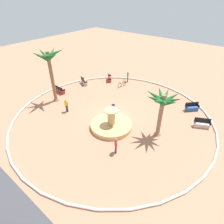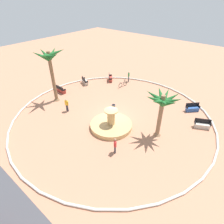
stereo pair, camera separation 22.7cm
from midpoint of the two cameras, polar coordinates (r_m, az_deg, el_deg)
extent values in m
plane|color=tan|center=(21.36, -0.22, -1.40)|extent=(80.00, 80.00, 0.00)
torus|color=silver|center=(21.30, -0.22, -1.18)|extent=(21.80, 21.80, 0.20)
cylinder|color=tan|center=(19.70, -0.55, -4.01)|extent=(4.32, 4.32, 0.45)
cylinder|color=teal|center=(19.73, -0.55, -4.09)|extent=(3.80, 3.80, 0.34)
cylinder|color=tan|center=(19.11, -0.56, -1.65)|extent=(0.78, 0.78, 1.53)
cylinder|color=#E0B370|center=(18.65, -0.58, 0.42)|extent=(1.38, 1.38, 0.12)
cylinder|color=brown|center=(24.15, -17.87, 9.76)|extent=(0.41, 0.41, 6.25)
cone|color=brown|center=(25.38, -16.77, 3.84)|extent=(0.78, 0.78, 0.50)
cone|color=#1E6028|center=(23.97, -20.19, 16.16)|extent=(1.96, 0.63, 1.31)
cone|color=#1E6028|center=(23.38, -21.10, 15.46)|extent=(1.63, 1.85, 1.38)
cone|color=#1E6028|center=(22.52, -20.37, 15.45)|extent=(1.27, 2.03, 1.07)
cone|color=#1E6028|center=(22.55, -17.83, 15.63)|extent=(1.96, 0.61, 1.27)
cone|color=#1E6028|center=(23.35, -16.87, 16.74)|extent=(1.33, 2.02, 1.02)
cone|color=#1E6028|center=(23.95, -18.03, 16.48)|extent=(1.33, 1.98, 1.35)
cylinder|color=#8E6B4C|center=(18.11, 13.98, -1.19)|extent=(0.39, 0.39, 4.42)
cone|color=#8E6B4C|center=(19.27, 13.20, -5.98)|extent=(0.75, 0.75, 0.50)
cone|color=#1E6028|center=(17.32, 12.39, 4.82)|extent=(1.83, 0.79, 1.10)
cone|color=#1E6028|center=(16.89, 12.38, 3.83)|extent=(1.62, 1.66, 1.19)
cone|color=#1E6028|center=(16.56, 13.34, 3.11)|extent=(0.78, 1.83, 1.17)
cone|color=#1E6028|center=(16.54, 15.23, 2.53)|extent=(1.49, 1.74, 1.27)
cone|color=#1E6028|center=(16.77, 16.52, 2.65)|extent=(1.83, 1.10, 1.32)
cone|color=#1E6028|center=(17.08, 17.29, 3.33)|extent=(1.84, 0.97, 1.22)
cone|color=#1E6028|center=(17.53, 16.98, 4.13)|extent=(1.49, 1.75, 1.25)
cone|color=#1E6028|center=(17.81, 15.53, 4.78)|extent=(0.81, 1.81, 1.30)
cone|color=#1E6028|center=(17.78, 14.11, 5.43)|extent=(1.63, 1.67, 1.07)
cube|color=#B73D33|center=(29.72, -0.95, 10.20)|extent=(1.43, 1.53, 0.12)
cube|color=black|center=(29.60, -1.37, 10.72)|extent=(1.12, 1.25, 0.50)
cube|color=#9C342B|center=(29.83, -0.94, 9.75)|extent=(1.32, 1.41, 0.39)
cube|color=black|center=(30.36, -0.99, 11.00)|extent=(0.39, 0.36, 0.24)
cube|color=black|center=(28.98, -0.91, 9.86)|extent=(0.39, 0.36, 0.24)
cube|color=beige|center=(28.96, -8.58, 9.16)|extent=(1.66, 1.13, 0.12)
cube|color=black|center=(28.79, -9.03, 9.62)|extent=(1.48, 0.75, 0.50)
cube|color=#B6ADA0|center=(29.07, -8.54, 8.71)|extent=(1.53, 1.04, 0.39)
cube|color=black|center=(29.57, -9.08, 9.94)|extent=(0.26, 0.44, 0.24)
cube|color=black|center=(28.25, -8.11, 8.87)|extent=(0.26, 0.44, 0.24)
cube|color=#335BA8|center=(24.03, 22.72, 1.33)|extent=(1.46, 1.51, 0.12)
cube|color=black|center=(24.04, 22.65, 2.20)|extent=(1.16, 1.22, 0.50)
cube|color=#2B4E8F|center=(24.16, 22.59, 0.82)|extent=(1.34, 1.39, 0.39)
cube|color=black|center=(24.34, 24.33, 1.72)|extent=(0.38, 0.37, 0.24)
cube|color=black|center=(23.61, 21.21, 1.50)|extent=(0.38, 0.37, 0.24)
cube|color=beige|center=(21.59, 25.23, -3.20)|extent=(1.65, 1.18, 0.12)
cube|color=black|center=(21.60, 25.32, -2.24)|extent=(1.46, 0.80, 0.50)
cube|color=#B6ADA0|center=(21.73, 25.07, -3.74)|extent=(1.52, 1.08, 0.39)
cube|color=black|center=(21.73, 27.21, -3.10)|extent=(0.28, 0.44, 0.24)
cube|color=black|center=(21.33, 23.38, -2.70)|extent=(0.28, 0.44, 0.24)
cube|color=#B73D33|center=(27.10, -15.56, 6.49)|extent=(1.60, 0.50, 0.12)
cube|color=black|center=(26.86, -16.01, 6.89)|extent=(1.60, 0.08, 0.50)
cube|color=#9C342B|center=(27.21, -15.48, 6.01)|extent=(1.47, 0.46, 0.39)
cube|color=black|center=(27.60, -16.56, 7.16)|extent=(0.08, 0.45, 0.24)
cube|color=black|center=(26.48, -14.62, 6.32)|extent=(0.08, 0.45, 0.24)
cylinder|color=black|center=(22.33, 0.09, 1.40)|extent=(0.40, 0.40, 0.70)
torus|color=#4C4C51|center=(22.15, 0.09, 2.17)|extent=(0.46, 0.46, 0.06)
torus|color=black|center=(27.63, 2.09, 8.08)|extent=(0.16, 0.72, 0.72)
torus|color=black|center=(28.28, 3.55, 8.67)|extent=(0.16, 0.72, 0.72)
cylinder|color=black|center=(27.86, 2.84, 8.81)|extent=(0.18, 0.95, 0.05)
cylinder|color=black|center=(28.02, 3.36, 9.29)|extent=(0.04, 0.04, 0.30)
cube|color=black|center=(27.95, 3.37, 9.61)|extent=(0.13, 0.21, 0.06)
cylinder|color=black|center=(27.51, 2.18, 8.80)|extent=(0.44, 0.09, 0.03)
cylinder|color=#33333D|center=(29.53, 4.53, 9.92)|extent=(0.14, 0.14, 0.88)
cylinder|color=#33333D|center=(29.37, 4.48, 9.78)|extent=(0.14, 0.14, 0.88)
cube|color=#338C4C|center=(29.17, 4.57, 11.15)|extent=(0.33, 0.39, 0.56)
sphere|color=beige|center=(29.02, 4.61, 11.88)|extent=(0.22, 0.22, 0.22)
cylinder|color=#338C4C|center=(29.37, 4.63, 11.31)|extent=(0.09, 0.09, 0.53)
cylinder|color=#338C4C|center=(28.97, 4.50, 10.99)|extent=(0.09, 0.09, 0.53)
cylinder|color=#33333D|center=(22.71, -13.86, 1.13)|extent=(0.14, 0.14, 0.85)
cylinder|color=#33333D|center=(22.60, -13.52, 1.01)|extent=(0.14, 0.14, 0.85)
cube|color=yellow|center=(22.29, -13.93, 2.60)|extent=(0.37, 0.25, 0.56)
sphere|color=tan|center=(22.10, -14.07, 3.49)|extent=(0.22, 0.22, 0.22)
cylinder|color=yellow|center=(22.43, -14.35, 2.74)|extent=(0.09, 0.09, 0.53)
cylinder|color=yellow|center=(22.16, -13.51, 2.46)|extent=(0.09, 0.09, 0.53)
cylinder|color=#33333D|center=(16.79, 0.79, -11.29)|extent=(0.14, 0.14, 0.80)
cylinder|color=#33333D|center=(16.91, 0.71, -10.86)|extent=(0.14, 0.14, 0.80)
cube|color=red|center=(16.38, 0.77, -9.38)|extent=(0.38, 0.38, 0.56)
sphere|color=#9E7051|center=(16.11, 0.78, -8.33)|extent=(0.22, 0.22, 0.22)
cylinder|color=red|center=(16.22, 0.86, -9.90)|extent=(0.09, 0.09, 0.53)
cylinder|color=red|center=(16.54, 0.67, -8.86)|extent=(0.09, 0.09, 0.53)
camera|label=1|loc=(0.11, -90.32, -0.21)|focal=30.37mm
camera|label=2|loc=(0.11, 89.68, 0.21)|focal=30.37mm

